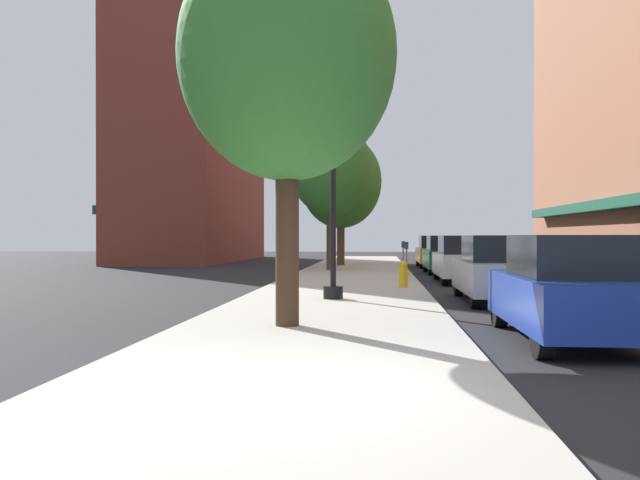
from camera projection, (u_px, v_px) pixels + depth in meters
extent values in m
plane|color=#232326|center=(460.00, 281.00, 24.42)|extent=(90.00, 90.00, 0.00)
cube|color=#B7B2A8|center=(351.00, 277.00, 25.77)|extent=(4.80, 50.00, 0.12)
cube|color=#144C38|center=(637.00, 201.00, 27.73)|extent=(0.90, 34.00, 0.50)
cube|color=brown|center=(196.00, 118.00, 44.59)|extent=(6.00, 18.00, 18.98)
cube|color=#144C38|center=(147.00, 214.00, 44.92)|extent=(0.90, 15.30, 0.50)
cylinder|color=black|center=(333.00, 293.00, 16.32)|extent=(0.48, 0.48, 0.30)
cylinder|color=black|center=(333.00, 179.00, 16.31)|extent=(0.14, 0.14, 5.20)
sphere|color=silver|center=(333.00, 65.00, 16.29)|extent=(0.44, 0.44, 0.44)
cylinder|color=gold|center=(403.00, 277.00, 19.96)|extent=(0.26, 0.26, 0.62)
sphere|color=gold|center=(403.00, 265.00, 19.96)|extent=(0.24, 0.24, 0.24)
cylinder|color=gold|center=(408.00, 274.00, 19.95)|extent=(0.12, 0.10, 0.10)
cylinder|color=slate|center=(406.00, 264.00, 24.23)|extent=(0.06, 0.06, 1.05)
cube|color=#33383D|center=(406.00, 245.00, 24.23)|extent=(0.14, 0.09, 0.26)
cylinder|color=slate|center=(403.00, 260.00, 27.40)|extent=(0.06, 0.06, 1.05)
cube|color=#33383D|center=(403.00, 244.00, 27.39)|extent=(0.14, 0.09, 0.26)
cylinder|color=#422D1E|center=(331.00, 234.00, 30.27)|extent=(0.40, 0.40, 3.19)
ellipsoid|color=#2D6B28|center=(331.00, 168.00, 30.25)|extent=(3.71, 3.71, 4.27)
cylinder|color=#422D1E|center=(287.00, 231.00, 11.43)|extent=(0.40, 0.40, 3.20)
ellipsoid|color=#387F33|center=(287.00, 55.00, 11.41)|extent=(3.72, 3.72, 4.27)
cylinder|color=#4C3823|center=(341.00, 239.00, 35.05)|extent=(0.40, 0.40, 2.78)
ellipsoid|color=#2D6B28|center=(341.00, 181.00, 35.03)|extent=(4.24, 4.24, 4.88)
cylinder|color=black|center=(500.00, 309.00, 12.14)|extent=(0.22, 0.64, 0.64)
cylinder|color=black|center=(589.00, 310.00, 12.00)|extent=(0.22, 0.64, 0.64)
cylinder|color=black|center=(543.00, 336.00, 8.95)|extent=(0.22, 0.64, 0.64)
cube|color=#1E389E|center=(569.00, 300.00, 10.47)|extent=(1.80, 4.30, 0.76)
cube|color=black|center=(572.00, 256.00, 10.32)|extent=(1.56, 2.20, 0.64)
cylinder|color=black|center=(458.00, 284.00, 18.35)|extent=(0.22, 0.64, 0.64)
cylinder|color=black|center=(517.00, 285.00, 18.22)|extent=(0.22, 0.64, 0.64)
cylinder|color=black|center=(475.00, 295.00, 15.17)|extent=(0.22, 0.64, 0.64)
cylinder|color=black|center=(546.00, 295.00, 15.03)|extent=(0.22, 0.64, 0.64)
cube|color=#B2B2BA|center=(498.00, 276.00, 16.69)|extent=(1.80, 4.30, 0.76)
cube|color=black|center=(499.00, 248.00, 16.54)|extent=(1.56, 2.20, 0.64)
cylinder|color=black|center=(436.00, 271.00, 25.32)|extent=(0.22, 0.64, 0.64)
cylinder|color=black|center=(479.00, 271.00, 25.19)|extent=(0.22, 0.64, 0.64)
cylinder|color=black|center=(445.00, 276.00, 22.14)|extent=(0.22, 0.64, 0.64)
cylinder|color=black|center=(493.00, 276.00, 22.00)|extent=(0.22, 0.64, 0.64)
cube|color=silver|center=(463.00, 264.00, 23.66)|extent=(1.80, 4.30, 0.76)
cube|color=black|center=(463.00, 245.00, 23.51)|extent=(1.56, 2.20, 0.64)
cylinder|color=black|center=(426.00, 265.00, 31.14)|extent=(0.22, 0.64, 0.64)
cylinder|color=black|center=(460.00, 265.00, 31.00)|extent=(0.22, 0.64, 0.64)
cylinder|color=black|center=(431.00, 268.00, 27.95)|extent=(0.22, 0.64, 0.64)
cylinder|color=black|center=(469.00, 268.00, 27.81)|extent=(0.22, 0.64, 0.64)
cube|color=#196638|center=(446.00, 259.00, 29.47)|extent=(1.80, 4.30, 0.76)
cube|color=black|center=(446.00, 243.00, 29.32)|extent=(1.56, 2.20, 0.64)
cylinder|color=black|center=(418.00, 260.00, 36.96)|extent=(0.22, 0.64, 0.64)
cylinder|color=black|center=(447.00, 260.00, 36.83)|extent=(0.22, 0.64, 0.64)
cylinder|color=black|center=(422.00, 262.00, 33.78)|extent=(0.22, 0.64, 0.64)
cylinder|color=black|center=(453.00, 262.00, 33.64)|extent=(0.22, 0.64, 0.64)
cube|color=gold|center=(435.00, 255.00, 35.30)|extent=(1.80, 4.30, 0.76)
cube|color=black|center=(435.00, 242.00, 35.15)|extent=(1.56, 2.20, 0.64)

